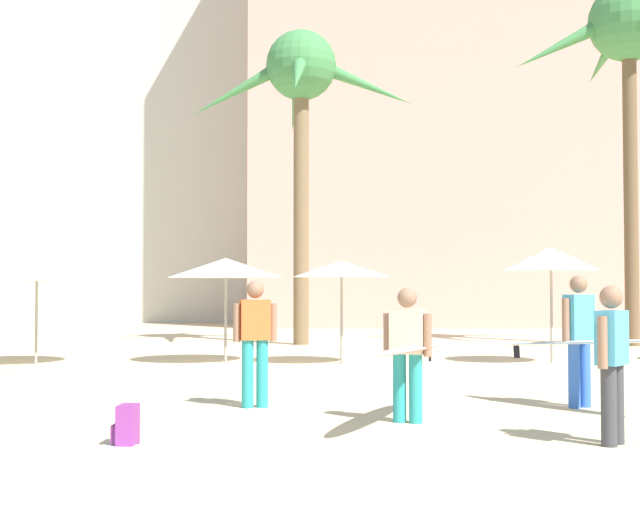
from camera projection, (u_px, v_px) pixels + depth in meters
name	position (u px, v px, depth m)	size (l,w,h in m)	color
ground	(262.00, 510.00, 6.46)	(120.00, 120.00, 0.00)	beige
hotel_pink	(527.00, 105.00, 40.26)	(24.25, 9.32, 19.81)	#DB9989
palm_tree_far_left	(633.00, 40.00, 25.13)	(6.90, 6.80, 10.29)	brown
palm_tree_left	(305.00, 87.00, 25.68)	(6.64, 6.55, 9.08)	brown
cafe_umbrella_0	(230.00, 268.00, 19.36)	(2.52, 2.52, 2.27)	gray
cafe_umbrella_2	(555.00, 259.00, 19.09)	(2.04, 2.04, 2.50)	gray
cafe_umbrella_3	(41.00, 272.00, 18.99)	(2.52, 2.52, 2.14)	gray
cafe_umbrella_4	(345.00, 269.00, 19.04)	(2.11, 2.11, 2.20)	gray
beach_towel	(194.00, 453.00, 8.64)	(1.88, 0.95, 0.01)	white
backpack	(131.00, 426.00, 9.12)	(0.25, 0.31, 0.42)	#85317D
person_far_right	(412.00, 349.00, 10.57)	(1.26, 2.87, 1.62)	teal
person_mid_right	(585.00, 337.00, 11.93)	(2.04, 2.57, 1.79)	blue
person_far_left	(616.00, 358.00, 9.16)	(0.46, 0.53, 1.64)	#3D3D42
person_mid_left	(259.00, 338.00, 12.05)	(0.61, 0.31, 1.72)	teal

